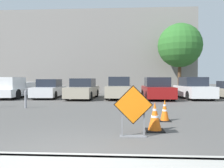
{
  "coord_description": "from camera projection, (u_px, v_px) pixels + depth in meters",
  "views": [
    {
      "loc": [
        1.11,
        -3.81,
        1.5
      ],
      "look_at": [
        0.36,
        8.98,
        1.18
      ],
      "focal_mm": 35.0,
      "sensor_mm": 36.0,
      "label": 1
    }
  ],
  "objects": [
    {
      "name": "ground_plane",
      "position": [
        107.0,
        102.0,
        13.89
      ],
      "size": [
        96.0,
        96.0,
        0.0
      ],
      "primitive_type": "plane",
      "color": "#565451"
    },
    {
      "name": "curb_lip",
      "position": [
        62.0,
        159.0,
        3.9
      ],
      "size": [
        30.64,
        0.2,
        0.14
      ],
      "color": "#ADAAA3",
      "rests_on": "ground_plane"
    },
    {
      "name": "road_closed_sign",
      "position": [
        133.0,
        109.0,
        5.57
      ],
      "size": [
        1.0,
        0.2,
        1.34
      ],
      "color": "black",
      "rests_on": "ground_plane"
    },
    {
      "name": "traffic_cone_nearest",
      "position": [
        155.0,
        117.0,
        6.26
      ],
      "size": [
        0.53,
        0.53,
        0.83
      ],
      "color": "black",
      "rests_on": "ground_plane"
    },
    {
      "name": "traffic_cone_second",
      "position": [
        165.0,
        111.0,
        7.7
      ],
      "size": [
        0.41,
        0.41,
        0.76
      ],
      "color": "black",
      "rests_on": "ground_plane"
    },
    {
      "name": "pickup_truck",
      "position": [
        13.0,
        89.0,
        16.89
      ],
      "size": [
        2.13,
        5.29,
        1.6
      ],
      "rotation": [
        0.0,
        0.0,
        3.16
      ],
      "color": "silver",
      "rests_on": "ground_plane"
    },
    {
      "name": "parked_car_nearest",
      "position": [
        49.0,
        89.0,
        17.06
      ],
      "size": [
        1.95,
        4.4,
        1.46
      ],
      "rotation": [
        0.0,
        0.0,
        3.2
      ],
      "color": "silver",
      "rests_on": "ground_plane"
    },
    {
      "name": "parked_car_second",
      "position": [
        83.0,
        89.0,
        16.4
      ],
      "size": [
        1.95,
        4.53,
        1.51
      ],
      "rotation": [
        0.0,
        0.0,
        3.11
      ],
      "color": "#A39984",
      "rests_on": "ground_plane"
    },
    {
      "name": "parked_car_third",
      "position": [
        120.0,
        89.0,
        16.46
      ],
      "size": [
        1.92,
        4.55,
        1.64
      ],
      "rotation": [
        0.0,
        0.0,
        3.1
      ],
      "color": "#A39984",
      "rests_on": "ground_plane"
    },
    {
      "name": "parked_car_fourth",
      "position": [
        157.0,
        89.0,
        16.07
      ],
      "size": [
        2.0,
        4.45,
        1.59
      ],
      "rotation": [
        0.0,
        0.0,
        3.16
      ],
      "color": "maroon",
      "rests_on": "ground_plane"
    },
    {
      "name": "parked_car_fifth",
      "position": [
        193.0,
        89.0,
        16.33
      ],
      "size": [
        2.05,
        4.38,
        1.61
      ],
      "rotation": [
        0.0,
        0.0,
        3.2
      ],
      "color": "white",
      "rests_on": "ground_plane"
    },
    {
      "name": "bollard_nearest",
      "position": [
        26.0,
        99.0,
        11.08
      ],
      "size": [
        0.12,
        0.12,
        0.89
      ],
      "color": "gray",
      "rests_on": "ground_plane"
    },
    {
      "name": "building_facade_backdrop",
      "position": [
        95.0,
        54.0,
        25.07
      ],
      "size": [
        21.64,
        5.0,
        8.73
      ],
      "color": "gray",
      "rests_on": "ground_plane"
    },
    {
      "name": "street_tree_behind_lot",
      "position": [
        180.0,
        46.0,
        20.08
      ],
      "size": [
        4.03,
        4.03,
        6.57
      ],
      "color": "#513823",
      "rests_on": "ground_plane"
    }
  ]
}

